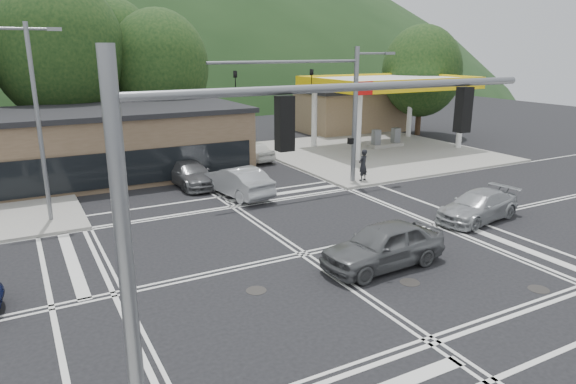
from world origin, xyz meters
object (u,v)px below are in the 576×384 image
car_queue_b (252,151)px  pedestrian (363,165)px  car_silver_east (478,206)px  car_grey_center (383,245)px  car_queue_a (237,181)px  car_northbound (190,174)px

car_queue_b → pedestrian: 9.58m
car_silver_east → car_queue_b: car_queue_b is taller
car_queue_b → car_grey_center: bearing=71.8°
car_queue_a → car_northbound: car_queue_a is taller
car_grey_center → car_northbound: 15.02m
car_grey_center → car_queue_a: bearing=-177.8°
car_northbound → car_queue_b: bearing=32.9°
car_grey_center → car_silver_east: car_grey_center is taller
pedestrian → car_silver_east: bearing=75.2°
car_silver_east → car_queue_b: size_ratio=1.13×
car_grey_center → pedestrian: (6.73, 10.39, 0.26)m
car_silver_east → car_grey_center: bearing=-83.2°
car_grey_center → pedestrian: size_ratio=2.59×
car_queue_b → pedestrian: bearing=101.8°
car_northbound → car_queue_a: bearing=-68.2°
car_silver_east → pedestrian: bearing=175.1°
car_silver_east → car_queue_a: (-8.39, 9.30, 0.13)m
car_grey_center → car_silver_east: size_ratio=1.04×
car_queue_b → car_northbound: 7.67m
car_queue_a → car_northbound: size_ratio=1.00×
car_silver_east → car_northbound: 16.14m
car_grey_center → car_queue_b: (3.47, 19.39, -0.12)m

